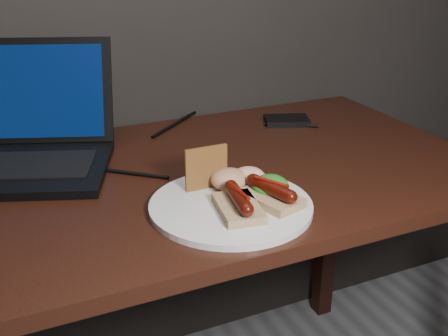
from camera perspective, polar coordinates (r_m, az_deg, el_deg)
name	(u,v)px	position (r m, az deg, el deg)	size (l,w,h in m)	color
desk	(163,216)	(1.20, -6.23, -4.85)	(1.40, 0.70, 0.75)	#36170D
laptop	(15,140)	(1.29, -20.48, 2.66)	(0.50, 0.47, 0.25)	black
hard_drive	(287,121)	(1.49, 6.39, 4.81)	(0.11, 0.07, 0.02)	black
desk_cables	(124,154)	(1.29, -10.13, 1.42)	(1.01, 0.40, 0.01)	black
plate	(231,206)	(1.03, 0.69, -3.87)	(0.30, 0.30, 0.01)	silver
bread_sausage_center	(239,204)	(0.99, 1.49, -3.63)	(0.09, 0.12, 0.04)	tan
bread_sausage_right	(271,194)	(1.03, 4.79, -2.65)	(0.10, 0.13, 0.04)	tan
crispbread	(206,168)	(1.07, -1.81, 0.02)	(0.09, 0.01, 0.09)	#A86C2E
salad_greens	(270,186)	(1.05, 4.73, -1.81)	(0.07, 0.07, 0.04)	#1B6313
salsa_mound	(229,179)	(1.07, 0.53, -1.15)	(0.07, 0.07, 0.04)	#A12410
coleslaw_mound	(249,177)	(1.09, 2.52, -0.88)	(0.06, 0.06, 0.04)	silver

